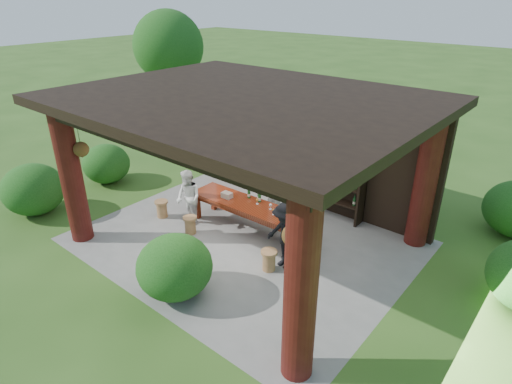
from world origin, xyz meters
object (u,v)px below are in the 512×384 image
Objects in this scene: guest_man at (285,236)px; napkin_basket at (227,195)px; host at (274,193)px; stool_near_left at (190,225)px; guest_woman at (188,198)px; wine_shelf at (319,171)px; stool_far_left at (162,208)px; tasting_table at (249,208)px; stool_near_right at (269,260)px.

napkin_basket is at bearing 175.47° from guest_man.
host is 1.21m from napkin_basket.
guest_woman is (-0.38, 0.33, 0.49)m from stool_near_left.
wine_shelf is 10.01× the size of napkin_basket.
wine_shelf is 5.80× the size of stool_near_left.
stool_near_left is 0.29× the size of host.
guest_man is at bearing 3.80° from stool_far_left.
tasting_table is 2.04× the size of host.
stool_far_left is at bearing -134.79° from wine_shelf.
napkin_basket is (-2.22, 0.57, 0.06)m from guest_man.
tasting_table is at bearing 7.47° from napkin_basket.
stool_far_left is at bearing 54.59° from host.
wine_shelf is 5.64× the size of stool_far_left.
guest_woman is 0.98m from napkin_basket.
guest_woman is 2.99m from guest_man.
stool_near_left is 2.26m from host.
guest_man is (1.58, -0.66, 0.13)m from tasting_table.
stool_far_left is 3.00m from host.
tasting_table is 1.49m from stool_near_left.
host is at bearing 80.03° from tasting_table.
wine_shelf is 2.21m from tasting_table.
guest_woman reaches higher than stool_near_right.
stool_far_left reaches higher than stool_near_left.
wine_shelf is 2.86m from guest_man.
tasting_table is 1.71m from guest_man.
wine_shelf is 2.52m from napkin_basket.
stool_near_left is 0.30× the size of guest_man.
wine_shelf reaches higher than guest_man.
napkin_basket is at bearing 67.84° from host.
napkin_basket is at bearing 67.10° from stool_near_left.
stool_far_left is 0.98m from guest_woman.
stool_near_right is (0.71, -3.01, -0.90)m from wine_shelf.
tasting_table reaches higher than stool_near_left.
wine_shelf reaches higher than host.
napkin_basket is at bearing 156.43° from stool_near_right.
wine_shelf is at bearing -95.95° from host.
stool_far_left is 0.30× the size of guest_man.
guest_woman is (-2.10, -2.71, -0.43)m from wine_shelf.
stool_far_left is 0.32× the size of guest_woman.
guest_man is at bearing -22.62° from tasting_table.
stool_near_right is at bearing -34.81° from tasting_table.
wine_shelf reaches higher than stool_near_left.
napkin_basket reaches higher than stool_near_right.
host is 2.07m from guest_man.
host is 2.17m from guest_woman.
host is (2.38, 1.75, 0.54)m from stool_far_left.
guest_man reaches higher than stool_near_right.
wine_shelf is at bearing 57.95° from napkin_basket.
guest_man is 2.29m from napkin_basket.
tasting_table reaches higher than stool_near_right.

